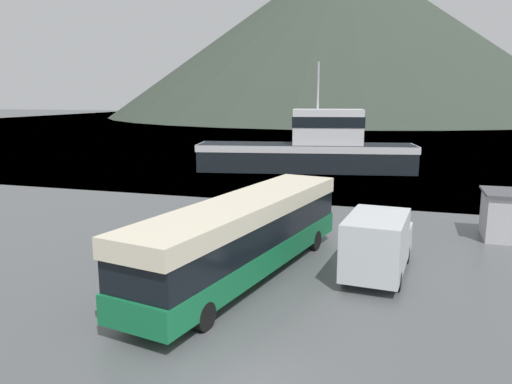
# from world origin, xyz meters

# --- Properties ---
(water_surface) EXTENTS (240.00, 240.00, 0.00)m
(water_surface) POSITION_xyz_m (0.00, 140.90, 0.00)
(water_surface) COLOR #475B6B
(water_surface) RESTS_ON ground
(hill_backdrop) EXTENTS (159.79, 159.79, 56.20)m
(hill_backdrop) POSITION_xyz_m (-20.18, 170.64, 28.10)
(hill_backdrop) COLOR #333D33
(hill_backdrop) RESTS_ON ground
(tour_bus) EXTENTS (4.97, 13.19, 3.08)m
(tour_bus) POSITION_xyz_m (-2.18, 7.14, 1.75)
(tour_bus) COLOR #146B3D
(tour_bus) RESTS_ON ground
(delivery_van) EXTENTS (2.57, 5.56, 2.50)m
(delivery_van) POSITION_xyz_m (2.72, 8.85, 1.32)
(delivery_van) COLOR silver
(delivery_van) RESTS_ON ground
(fishing_boat) EXTENTS (20.53, 8.18, 9.95)m
(fishing_boat) POSITION_xyz_m (-5.05, 35.39, 2.09)
(fishing_boat) COLOR black
(fishing_boat) RESTS_ON water_surface
(storage_bin) EXTENTS (1.29, 1.03, 1.36)m
(storage_bin) POSITION_xyz_m (-7.02, 8.88, 0.69)
(storage_bin) COLOR #287F3D
(storage_bin) RESTS_ON ground
(dock_kiosk) EXTENTS (2.48, 2.84, 2.37)m
(dock_kiosk) POSITION_xyz_m (8.54, 15.92, 1.20)
(dock_kiosk) COLOR #B2B2B7
(dock_kiosk) RESTS_ON ground
(mooring_bollard) EXTENTS (0.39, 0.39, 0.99)m
(mooring_bollard) POSITION_xyz_m (-3.61, 19.37, 0.54)
(mooring_bollard) COLOR black
(mooring_bollard) RESTS_ON ground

